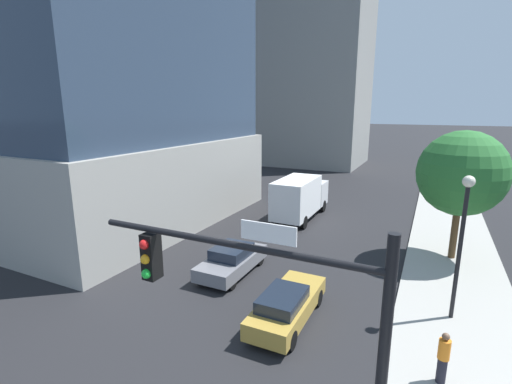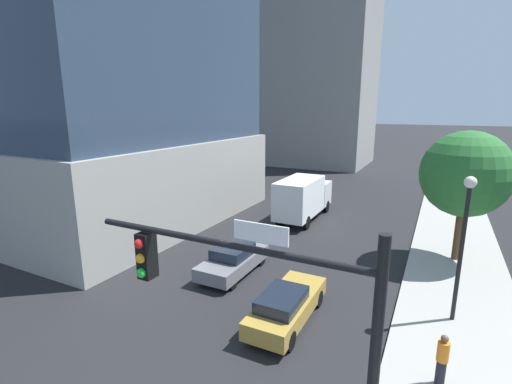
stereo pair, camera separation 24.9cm
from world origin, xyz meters
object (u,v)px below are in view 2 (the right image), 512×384
car_gray (233,260)px  car_gold (286,305)px  traffic_light_pole (259,314)px  box_truck (303,197)px  pedestrian_orange_shirt (442,360)px  street_tree (466,174)px  street_lamp (464,228)px  construction_building (318,56)px

car_gray → car_gold: same height
traffic_light_pole → box_truck: (-6.10, 19.60, -2.62)m
box_truck → pedestrian_orange_shirt: box_truck is taller
pedestrian_orange_shirt → street_tree: bearing=86.8°
street_tree → car_gold: size_ratio=1.47×
traffic_light_pole → car_gray: bearing=123.3°
box_truck → pedestrian_orange_shirt: 17.27m
traffic_light_pole → pedestrian_orange_shirt: 7.13m
street_lamp → pedestrian_orange_shirt: street_lamp is taller
traffic_light_pole → street_tree: street_tree is taller
car_gray → box_truck: 10.38m
pedestrian_orange_shirt → street_lamp: bearing=84.5°
pedestrian_orange_shirt → car_gold: bearing=167.9°
construction_building → street_tree: (18.50, -32.07, -10.60)m
street_tree → car_gray: street_tree is taller
construction_building → street_lamp: 44.42m
street_lamp → car_gold: 7.26m
traffic_light_pole → street_tree: 16.57m
street_lamp → car_gold: street_lamp is taller
street_lamp → pedestrian_orange_shirt: size_ratio=3.45×
street_tree → pedestrian_orange_shirt: (-0.60, -10.83, -3.89)m
construction_building → car_gold: bearing=-73.4°
traffic_light_pole → street_lamp: 10.12m
car_gray → construction_building: bearing=102.1°
construction_building → street_lamp: size_ratio=6.43×
traffic_light_pole → car_gray: 11.69m
box_truck → car_gray: bearing=-90.0°
car_gold → box_truck: 13.86m
street_lamp → box_truck: bearing=134.1°
traffic_light_pole → street_tree: size_ratio=0.89×
car_gold → street_lamp: bearing=26.8°
construction_building → box_truck: 32.73m
street_lamp → pedestrian_orange_shirt: (-0.40, -4.11, -2.91)m
construction_building → car_gold: construction_building is taller
street_lamp → traffic_light_pole: bearing=-112.4°
construction_building → car_gray: 42.40m
street_tree → car_gray: bearing=-146.2°
car_gray → box_truck: box_truck is taller
street_tree → car_gray: (-10.15, -6.79, -4.16)m
car_gold → car_gray: bearing=145.1°
street_lamp → box_truck: size_ratio=0.81×
car_gray → pedestrian_orange_shirt: size_ratio=2.69×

